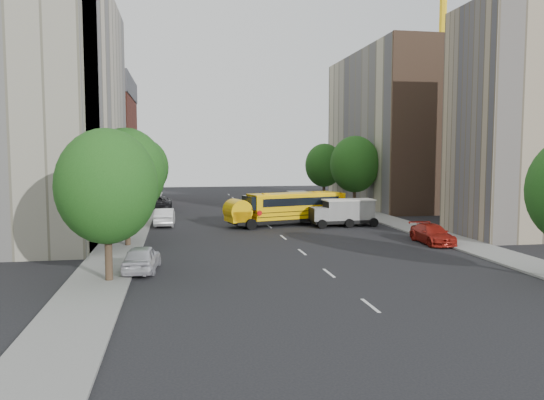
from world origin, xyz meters
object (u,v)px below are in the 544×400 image
object	(u,v)px
street_tree_4	(355,164)
parked_car_2	(160,203)
street_tree_2	(143,167)
school_bus	(286,207)
parked_car_4	(346,209)
tower_crane	(458,19)
street_tree_0	(107,186)
street_tree_5	(324,165)
safari_truck	(344,212)
parked_car_0	(142,258)
street_tree_1	(126,173)
parked_car_3	(432,234)
parked_car_1	(165,217)

from	to	relation	value
street_tree_4	parked_car_2	xyz separation A→B (m)	(-20.60, 6.12, -4.33)
street_tree_2	school_bus	size ratio (longest dim) A/B	0.75
school_bus	parked_car_4	bearing A→B (deg)	22.16
tower_crane	street_tree_0	bearing A→B (deg)	-134.49
tower_crane	parked_car_4	size ratio (longest dim) A/B	9.11
street_tree_2	street_tree_5	size ratio (longest dim) A/B	1.03
tower_crane	street_tree_5	distance (m)	27.67
street_tree_2	school_bus	distance (m)	16.03
street_tree_0	parked_car_2	world-z (taller)	street_tree_0
tower_crane	parked_car_2	bearing A→B (deg)	-168.82
tower_crane	street_tree_0	size ratio (longest dim) A/B	4.82
street_tree_4	safari_truck	bearing A→B (deg)	-113.28
tower_crane	parked_car_0	size ratio (longest dim) A/B	8.57
street_tree_1	parked_car_3	distance (m)	21.18
safari_truck	parked_car_3	xyz separation A→B (m)	(3.32, -9.48, -0.56)
street_tree_1	parked_car_4	size ratio (longest dim) A/B	2.01
street_tree_0	street_tree_2	xyz separation A→B (m)	(0.00, 28.00, 0.19)
tower_crane	school_bus	xyz separation A→B (m)	(-28.73, -23.47, -22.88)
street_tree_1	parked_car_3	size ratio (longest dim) A/B	1.74
tower_crane	street_tree_2	world-z (taller)	tower_crane
tower_crane	street_tree_1	xyz separation A→B (m)	(-41.25, -32.00, -19.52)
school_bus	parked_car_2	world-z (taller)	school_bus
safari_truck	parked_car_0	xyz separation A→B (m)	(-15.88, -14.89, -0.51)
school_bus	street_tree_4	bearing A→B (deg)	29.18
parked_car_0	parked_car_4	size ratio (longest dim) A/B	1.06
street_tree_5	parked_car_0	xyz separation A→B (m)	(-20.60, -37.86, -3.99)
parked_car_0	parked_car_3	world-z (taller)	parked_car_0
street_tree_1	street_tree_2	distance (m)	18.00
street_tree_4	parked_car_4	bearing A→B (deg)	-120.11
school_bus	parked_car_1	distance (m)	10.50
tower_crane	street_tree_1	distance (m)	55.74
street_tree_2	parked_car_4	world-z (taller)	street_tree_2
street_tree_1	parked_car_0	distance (m)	9.04
parked_car_2	safari_truck	bearing A→B (deg)	134.22
street_tree_2	parked_car_1	size ratio (longest dim) A/B	1.68
street_tree_0	school_bus	size ratio (longest dim) A/B	0.72
street_tree_1	parked_car_4	world-z (taller)	street_tree_1
parked_car_1	parked_car_2	distance (m)	13.94
street_tree_5	parked_car_2	size ratio (longest dim) A/B	1.41
street_tree_5	parked_car_1	size ratio (longest dim) A/B	1.64
tower_crane	safari_truck	xyz separation A→B (m)	(-23.97, -24.96, -23.25)
street_tree_5	parked_car_3	bearing A→B (deg)	-92.47
parked_car_4	parked_car_2	bearing A→B (deg)	152.76
parked_car_0	parked_car_2	xyz separation A→B (m)	(0.00, 31.98, 0.03)
parked_car_1	parked_car_2	xyz separation A→B (m)	(-0.80, 13.92, -0.01)
street_tree_1	parked_car_2	size ratio (longest dim) A/B	1.48
street_tree_0	street_tree_4	xyz separation A→B (m)	(22.00, 28.00, 0.43)
street_tree_2	school_bus	xyz separation A→B (m)	(12.53, -9.47, -3.23)
tower_crane	street_tree_4	distance (m)	30.71
parked_car_0	street_tree_2	bearing A→B (deg)	-82.11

